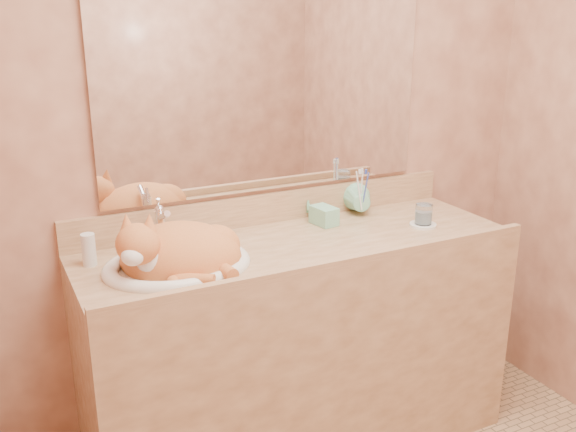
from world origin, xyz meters
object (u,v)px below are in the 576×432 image
sink_basin (177,246)px  water_glass (424,214)px  toothbrush_cup (362,205)px  vanity_counter (299,347)px  cat (175,250)px  soap_dispenser (333,208)px

sink_basin → water_glass: bearing=0.1°
sink_basin → toothbrush_cup: size_ratio=4.03×
sink_basin → water_glass: sink_basin is taller
water_glass → toothbrush_cup: bearing=129.1°
sink_basin → water_glass: 0.98m
vanity_counter → toothbrush_cup: bearing=22.3°
cat → soap_dispenser: size_ratio=2.50×
toothbrush_cup → vanity_counter: bearing=-157.7°
soap_dispenser → toothbrush_cup: size_ratio=1.35×
cat → soap_dispenser: bearing=34.8°
soap_dispenser → vanity_counter: bearing=-163.3°
toothbrush_cup → water_glass: (0.16, -0.19, -0.01)m
vanity_counter → cat: bearing=-176.4°
vanity_counter → sink_basin: 0.68m
sink_basin → toothbrush_cup: sink_basin is taller
vanity_counter → cat: 0.68m
cat → soap_dispenser: cat is taller
vanity_counter → sink_basin: bearing=-177.5°
sink_basin → soap_dispenser: (0.65, 0.11, 0.01)m
sink_basin → cat: 0.02m
soap_dispenser → water_glass: soap_dispenser is taller
toothbrush_cup → sink_basin: bearing=-168.5°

